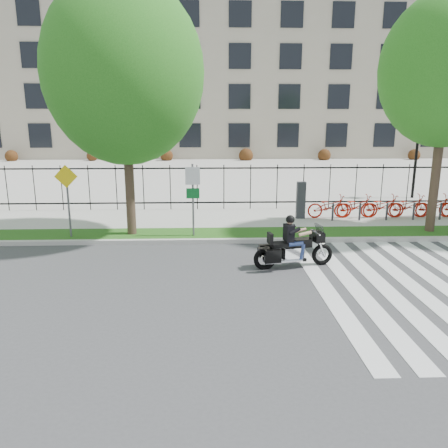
{
  "coord_description": "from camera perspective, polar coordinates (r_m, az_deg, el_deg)",
  "views": [
    {
      "loc": [
        -0.71,
        -10.22,
        4.13
      ],
      "look_at": [
        -0.22,
        3.0,
        0.94
      ],
      "focal_mm": 35.0,
      "sensor_mm": 36.0,
      "label": 1
    }
  ],
  "objects": [
    {
      "name": "street_tree_1",
      "position": [
        15.49,
        -12.94,
        18.74
      ],
      "size": [
        5.27,
        5.27,
        8.5
      ],
      "color": "#37271E",
      "rests_on": "grass_verge"
    },
    {
      "name": "grass_verge",
      "position": [
        15.72,
        0.55,
        -1.38
      ],
      "size": [
        60.0,
        1.5,
        0.15
      ],
      "primitive_type": "cube",
      "color": "#1A4912",
      "rests_on": "ground"
    },
    {
      "name": "curb",
      "position": [
        14.9,
        0.7,
        -2.22
      ],
      "size": [
        60.0,
        0.2,
        0.15
      ],
      "primitive_type": "cube",
      "color": "#BBB8B0",
      "rests_on": "ground"
    },
    {
      "name": "office_building",
      "position": [
        55.45,
        -1.44,
        19.6
      ],
      "size": [
        60.0,
        21.9,
        20.15
      ],
      "color": "#A59B85",
      "rests_on": "ground"
    },
    {
      "name": "ground",
      "position": [
        11.05,
        1.74,
        -8.39
      ],
      "size": [
        120.0,
        120.0,
        0.0
      ],
      "primitive_type": "plane",
      "color": "#3E3E41",
      "rests_on": "ground"
    },
    {
      "name": "iron_fence",
      "position": [
        19.66,
        -0.01,
        4.85
      ],
      "size": [
        30.0,
        0.06,
        2.0
      ],
      "primitive_type": null,
      "color": "black",
      "rests_on": "sidewalk"
    },
    {
      "name": "street_tree_2",
      "position": [
        17.26,
        27.16,
        17.45
      ],
      "size": [
        4.5,
        4.5,
        8.18
      ],
      "color": "#37271E",
      "rests_on": "grass_verge"
    },
    {
      "name": "sidewalk",
      "position": [
        18.15,
        0.19,
        0.65
      ],
      "size": [
        60.0,
        3.5,
        0.15
      ],
      "primitive_type": "cube",
      "color": "#ACAAA1",
      "rests_on": "ground"
    },
    {
      "name": "motorcycle_rider",
      "position": [
        12.53,
        9.08,
        -2.92
      ],
      "size": [
        2.36,
        0.92,
        1.84
      ],
      "color": "black",
      "rests_on": "ground"
    },
    {
      "name": "plaza",
      "position": [
        35.47,
        -0.95,
        6.96
      ],
      "size": [
        80.0,
        34.0,
        0.1
      ],
      "primitive_type": "cube",
      "color": "#ACAAA1",
      "rests_on": "ground"
    },
    {
      "name": "bike_share_station",
      "position": [
        19.57,
        22.75,
        2.2
      ],
      "size": [
        8.88,
        0.86,
        1.5
      ],
      "color": "#2D2D33",
      "rests_on": "sidewalk"
    },
    {
      "name": "lamp_post_right",
      "position": [
        24.69,
        24.02,
        10.27
      ],
      "size": [
        1.06,
        0.7,
        4.25
      ],
      "color": "black",
      "rests_on": "ground"
    },
    {
      "name": "sign_pole_regulatory",
      "position": [
        15.0,
        -4.09,
        4.37
      ],
      "size": [
        0.5,
        0.09,
        2.5
      ],
      "color": "#59595B",
      "rests_on": "grass_verge"
    },
    {
      "name": "crosswalk_stripes",
      "position": [
        12.33,
        24.91,
        -7.29
      ],
      "size": [
        5.7,
        8.0,
        0.01
      ],
      "primitive_type": null,
      "color": "silver",
      "rests_on": "ground"
    },
    {
      "name": "sign_pole_warning",
      "position": [
        15.74,
        -19.79,
        4.04
      ],
      "size": [
        0.78,
        0.09,
        2.49
      ],
      "color": "#59595B",
      "rests_on": "grass_verge"
    }
  ]
}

